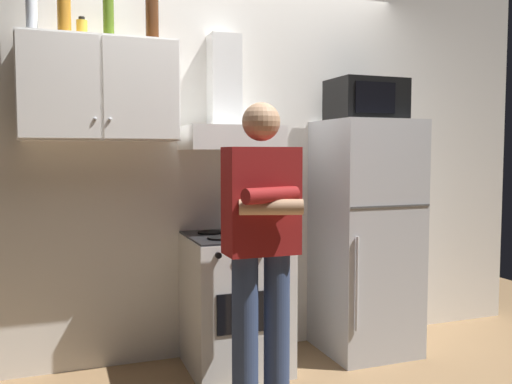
{
  "coord_description": "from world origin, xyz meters",
  "views": [
    {
      "loc": [
        -1.1,
        -2.99,
        1.38
      ],
      "look_at": [
        0.0,
        0.0,
        1.15
      ],
      "focal_mm": 38.12,
      "sensor_mm": 36.0,
      "label": 1
    }
  ],
  "objects_px": {
    "bottle_spice_jar": "(82,29)",
    "bottle_liquor_amber": "(64,11)",
    "refrigerator": "(365,237)",
    "bottle_olive_oil": "(109,18)",
    "person_standing": "(262,244)",
    "cooking_pot": "(261,227)",
    "bottle_rum_dark": "(152,18)",
    "upper_cabinet": "(99,90)",
    "range_hood": "(229,119)",
    "microwave": "(366,100)",
    "stove_oven": "(235,302)",
    "bottle_vodka_clear": "(31,7)"
  },
  "relations": [
    {
      "from": "range_hood",
      "to": "bottle_liquor_amber",
      "type": "xyz_separation_m",
      "value": [
        -0.99,
        -0.02,
        0.59
      ]
    },
    {
      "from": "person_standing",
      "to": "bottle_rum_dark",
      "type": "height_order",
      "value": "bottle_rum_dark"
    },
    {
      "from": "cooking_pot",
      "to": "bottle_rum_dark",
      "type": "distance_m",
      "value": 1.44
    },
    {
      "from": "stove_oven",
      "to": "bottle_liquor_amber",
      "type": "relative_size",
      "value": 3.0
    },
    {
      "from": "upper_cabinet",
      "to": "cooking_pot",
      "type": "bearing_deg",
      "value": -14.73
    },
    {
      "from": "upper_cabinet",
      "to": "bottle_vodka_clear",
      "type": "xyz_separation_m",
      "value": [
        -0.36,
        0.04,
        0.46
      ]
    },
    {
      "from": "cooking_pot",
      "to": "bottle_rum_dark",
      "type": "bearing_deg",
      "value": 156.2
    },
    {
      "from": "stove_oven",
      "to": "bottle_spice_jar",
      "type": "distance_m",
      "value": 1.9
    },
    {
      "from": "range_hood",
      "to": "bottle_spice_jar",
      "type": "distance_m",
      "value": 1.02
    },
    {
      "from": "refrigerator",
      "to": "cooking_pot",
      "type": "distance_m",
      "value": 0.84
    },
    {
      "from": "microwave",
      "to": "bottle_vodka_clear",
      "type": "xyz_separation_m",
      "value": [
        -2.11,
        0.15,
        0.47
      ]
    },
    {
      "from": "refrigerator",
      "to": "bottle_vodka_clear",
      "type": "xyz_separation_m",
      "value": [
        -2.11,
        0.17,
        1.41
      ]
    },
    {
      "from": "upper_cabinet",
      "to": "bottle_spice_jar",
      "type": "xyz_separation_m",
      "value": [
        -0.09,
        0.02,
        0.36
      ]
    },
    {
      "from": "bottle_spice_jar",
      "to": "bottle_olive_oil",
      "type": "xyz_separation_m",
      "value": [
        0.15,
        -0.0,
        0.07
      ]
    },
    {
      "from": "cooking_pot",
      "to": "bottle_rum_dark",
      "type": "relative_size",
      "value": 0.98
    },
    {
      "from": "cooking_pot",
      "to": "bottle_olive_oil",
      "type": "bearing_deg",
      "value": 163.03
    },
    {
      "from": "refrigerator",
      "to": "bottle_olive_oil",
      "type": "xyz_separation_m",
      "value": [
        -1.69,
        0.14,
        1.38
      ]
    },
    {
      "from": "bottle_rum_dark",
      "to": "refrigerator",
      "type": "bearing_deg",
      "value": -5.95
    },
    {
      "from": "bottle_liquor_amber",
      "to": "refrigerator",
      "type": "bearing_deg",
      "value": -3.13
    },
    {
      "from": "bottle_spice_jar",
      "to": "bottle_liquor_amber",
      "type": "relative_size",
      "value": 0.42
    },
    {
      "from": "cooking_pot",
      "to": "bottle_rum_dark",
      "type": "height_order",
      "value": "bottle_rum_dark"
    },
    {
      "from": "upper_cabinet",
      "to": "range_hood",
      "type": "bearing_deg",
      "value": 0.09
    },
    {
      "from": "person_standing",
      "to": "bottle_liquor_amber",
      "type": "distance_m",
      "value": 1.75
    },
    {
      "from": "upper_cabinet",
      "to": "refrigerator",
      "type": "height_order",
      "value": "upper_cabinet"
    },
    {
      "from": "bottle_rum_dark",
      "to": "bottle_vodka_clear",
      "type": "distance_m",
      "value": 0.68
    },
    {
      "from": "person_standing",
      "to": "cooking_pot",
      "type": "relative_size",
      "value": 5.37
    },
    {
      "from": "upper_cabinet",
      "to": "bottle_olive_oil",
      "type": "xyz_separation_m",
      "value": [
        0.06,
        0.02,
        0.43
      ]
    },
    {
      "from": "upper_cabinet",
      "to": "person_standing",
      "type": "relative_size",
      "value": 0.55
    },
    {
      "from": "person_standing",
      "to": "stove_oven",
      "type": "bearing_deg",
      "value": 85.28
    },
    {
      "from": "microwave",
      "to": "bottle_rum_dark",
      "type": "xyz_separation_m",
      "value": [
        -1.43,
        0.13,
        0.46
      ]
    },
    {
      "from": "microwave",
      "to": "person_standing",
      "type": "distance_m",
      "value": 1.45
    },
    {
      "from": "bottle_olive_oil",
      "to": "bottle_vodka_clear",
      "type": "relative_size",
      "value": 0.81
    },
    {
      "from": "microwave",
      "to": "bottle_spice_jar",
      "type": "xyz_separation_m",
      "value": [
        -1.84,
        0.13,
        0.37
      ]
    },
    {
      "from": "range_hood",
      "to": "microwave",
      "type": "bearing_deg",
      "value": -6.46
    },
    {
      "from": "bottle_spice_jar",
      "to": "bottle_rum_dark",
      "type": "distance_m",
      "value": 0.42
    },
    {
      "from": "cooking_pot",
      "to": "microwave",
      "type": "bearing_deg",
      "value": 9.57
    },
    {
      "from": "person_standing",
      "to": "cooking_pot",
      "type": "distance_m",
      "value": 0.52
    },
    {
      "from": "person_standing",
      "to": "bottle_spice_jar",
      "type": "xyz_separation_m",
      "value": [
        -0.84,
        0.76,
        1.2
      ]
    },
    {
      "from": "upper_cabinet",
      "to": "bottle_rum_dark",
      "type": "distance_m",
      "value": 0.55
    },
    {
      "from": "upper_cabinet",
      "to": "person_standing",
      "type": "distance_m",
      "value": 1.35
    },
    {
      "from": "bottle_spice_jar",
      "to": "bottle_olive_oil",
      "type": "relative_size",
      "value": 0.46
    },
    {
      "from": "stove_oven",
      "to": "cooking_pot",
      "type": "relative_size",
      "value": 2.86
    },
    {
      "from": "microwave",
      "to": "bottle_rum_dark",
      "type": "distance_m",
      "value": 1.51
    },
    {
      "from": "upper_cabinet",
      "to": "person_standing",
      "type": "height_order",
      "value": "upper_cabinet"
    },
    {
      "from": "microwave",
      "to": "bottle_olive_oil",
      "type": "relative_size",
      "value": 1.79
    },
    {
      "from": "microwave",
      "to": "bottle_olive_oil",
      "type": "height_order",
      "value": "bottle_olive_oil"
    },
    {
      "from": "upper_cabinet",
      "to": "person_standing",
      "type": "bearing_deg",
      "value": -44.26
    },
    {
      "from": "bottle_rum_dark",
      "to": "bottle_vodka_clear",
      "type": "xyz_separation_m",
      "value": [
        -0.68,
        0.02,
        0.01
      ]
    },
    {
      "from": "upper_cabinet",
      "to": "range_hood",
      "type": "xyz_separation_m",
      "value": [
        0.8,
        0.0,
        -0.15
      ]
    },
    {
      "from": "upper_cabinet",
      "to": "bottle_spice_jar",
      "type": "bearing_deg",
      "value": 164.59
    }
  ]
}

